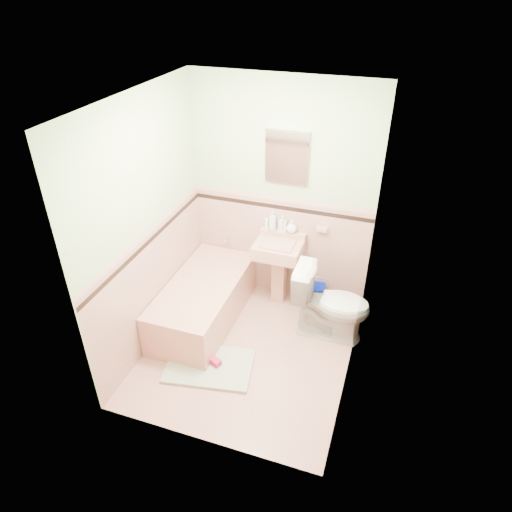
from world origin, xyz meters
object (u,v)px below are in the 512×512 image
(sink, at_px, (278,274))
(soap_bottle_mid, at_px, (283,224))
(toilet, at_px, (331,303))
(bucket, at_px, (315,293))
(shoe, at_px, (214,361))
(medicine_cabinet, at_px, (287,157))
(soap_bottle_left, at_px, (273,221))
(soap_bottle_right, at_px, (292,226))
(bathtub, at_px, (204,302))

(sink, bearing_deg, soap_bottle_mid, 93.65)
(toilet, bearing_deg, bucket, 27.95)
(soap_bottle_mid, distance_m, toilet, 1.01)
(soap_bottle_mid, bearing_deg, shoe, -102.08)
(medicine_cabinet, height_order, bucket, medicine_cabinet)
(soap_bottle_left, height_order, toilet, soap_bottle_left)
(soap_bottle_mid, height_order, bucket, soap_bottle_mid)
(sink, relative_size, bucket, 3.33)
(soap_bottle_right, bearing_deg, medicine_cabinet, 161.77)
(bucket, bearing_deg, medicine_cabinet, 171.65)
(soap_bottle_mid, bearing_deg, bathtub, -133.28)
(medicine_cabinet, relative_size, shoe, 3.70)
(sink, relative_size, soap_bottle_mid, 4.32)
(medicine_cabinet, relative_size, toilet, 0.70)
(soap_bottle_mid, relative_size, toilet, 0.23)
(soap_bottle_right, distance_m, bucket, 0.88)
(bucket, bearing_deg, shoe, -118.59)
(sink, bearing_deg, toilet, -25.93)
(sink, xyz_separation_m, bucket, (0.42, 0.15, -0.28))
(medicine_cabinet, xyz_separation_m, soap_bottle_right, (0.09, -0.03, -0.77))
(soap_bottle_mid, bearing_deg, soap_bottle_left, 180.00)
(medicine_cabinet, bearing_deg, shoe, -102.28)
(sink, distance_m, bucket, 0.52)
(sink, xyz_separation_m, soap_bottle_right, (0.09, 0.18, 0.53))
(shoe, bearing_deg, bathtub, 145.54)
(bathtub, relative_size, bucket, 6.22)
(medicine_cabinet, relative_size, soap_bottle_left, 2.51)
(bathtub, relative_size, soap_bottle_left, 6.78)
(medicine_cabinet, distance_m, soap_bottle_left, 0.74)
(sink, distance_m, soap_bottle_left, 0.61)
(sink, height_order, soap_bottle_mid, soap_bottle_mid)
(medicine_cabinet, distance_m, soap_bottle_mid, 0.75)
(sink, xyz_separation_m, medicine_cabinet, (0.00, 0.21, 1.30))
(bucket, bearing_deg, sink, -160.25)
(sink, height_order, medicine_cabinet, medicine_cabinet)
(soap_bottle_mid, bearing_deg, soap_bottle_right, 0.00)
(soap_bottle_mid, relative_size, soap_bottle_right, 1.22)
(toilet, bearing_deg, bathtub, 98.10)
(soap_bottle_left, xyz_separation_m, toilet, (0.80, -0.51, -0.57))
(bathtub, xyz_separation_m, soap_bottle_mid, (0.67, 0.71, 0.73))
(bathtub, relative_size, shoe, 9.98)
(shoe, bearing_deg, soap_bottle_mid, 102.23)
(soap_bottle_mid, distance_m, soap_bottle_right, 0.10)
(bathtub, xyz_separation_m, medicine_cabinet, (0.68, 0.74, 1.47))
(bucket, bearing_deg, soap_bottle_right, 174.54)
(soap_bottle_left, distance_m, toilet, 1.10)
(soap_bottle_left, bearing_deg, bathtub, -127.94)
(soap_bottle_left, relative_size, bucket, 0.92)
(soap_bottle_left, bearing_deg, sink, -54.90)
(bathtub, relative_size, toilet, 1.88)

